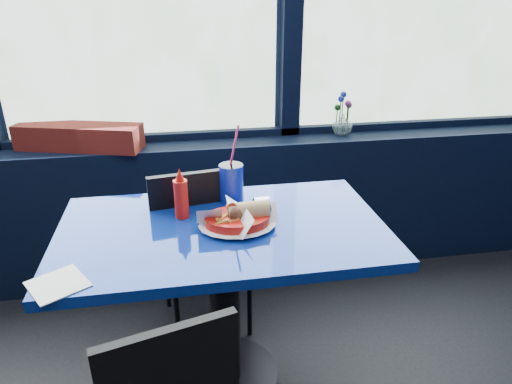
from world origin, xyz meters
name	(u,v)px	position (x,y,z in m)	size (l,w,h in m)	color
window_sill	(155,213)	(0.00, 2.87, 0.40)	(5.00, 0.26, 0.80)	black
near_table	(224,268)	(0.30, 2.00, 0.57)	(1.20, 0.70, 0.75)	black
chair_near_back	(202,241)	(0.23, 2.32, 0.51)	(0.45, 0.46, 0.89)	black
planter_box	(79,137)	(-0.34, 2.87, 0.86)	(0.64, 0.16, 0.13)	maroon
flower_vase	(342,122)	(1.07, 2.88, 0.87)	(0.14, 0.15, 0.24)	silver
food_basket	(239,219)	(0.36, 1.99, 0.78)	(0.31, 0.31, 0.09)	red
ketchup_bottle	(181,196)	(0.16, 2.10, 0.84)	(0.05, 0.05, 0.20)	red
soda_cup	(231,182)	(0.36, 2.22, 0.83)	(0.10, 0.10, 0.33)	#0D1E92
napkin	(58,284)	(-0.22, 1.72, 0.75)	(0.15, 0.15, 0.00)	white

